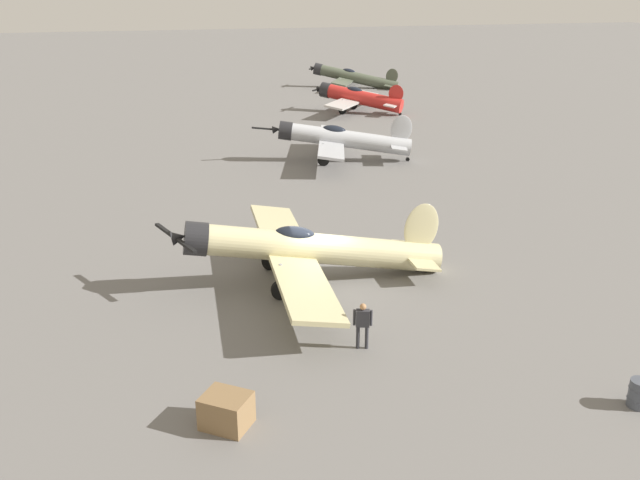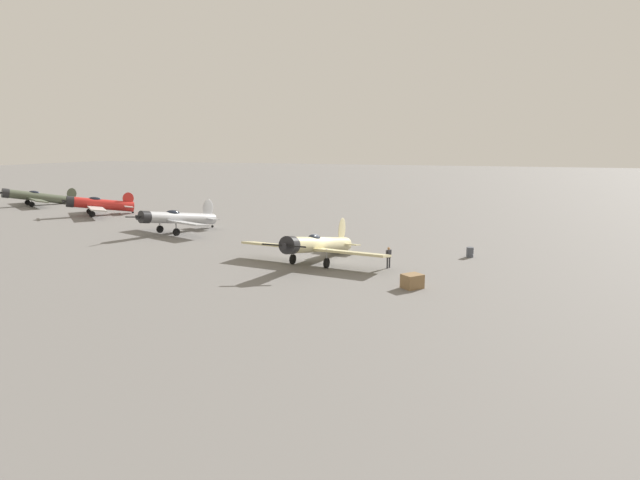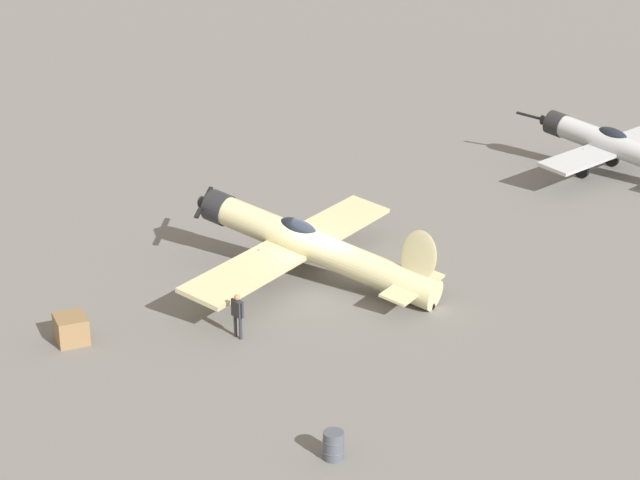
{
  "view_description": "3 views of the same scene",
  "coord_description": "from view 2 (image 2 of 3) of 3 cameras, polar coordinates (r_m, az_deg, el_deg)",
  "views": [
    {
      "loc": [
        -24.21,
        8.31,
        11.38
      ],
      "look_at": [
        0.0,
        0.0,
        1.8
      ],
      "focal_mm": 37.27,
      "sensor_mm": 36.0,
      "label": 1
    },
    {
      "loc": [
        -14.24,
        40.42,
        9.63
      ],
      "look_at": [
        0.0,
        0.0,
        1.8
      ],
      "focal_mm": 29.71,
      "sensor_mm": 36.0,
      "label": 2
    },
    {
      "loc": [
        -35.61,
        -16.58,
        16.72
      ],
      "look_at": [
        0.0,
        0.0,
        1.8
      ],
      "focal_mm": 59.44,
      "sensor_mm": 36.0,
      "label": 3
    }
  ],
  "objects": [
    {
      "name": "ground_plane",
      "position": [
        43.92,
        -0.0,
        -2.31
      ],
      "size": [
        400.0,
        400.0,
        0.0
      ],
      "primitive_type": "plane",
      "color": "slate"
    },
    {
      "name": "airplane_foreground",
      "position": [
        43.15,
        -0.32,
        -0.55
      ],
      "size": [
        12.77,
        11.68,
        3.24
      ],
      "rotation": [
        0.0,
        0.0,
        7.73
      ],
      "color": "beige",
      "rests_on": "ground_plane"
    },
    {
      "name": "airplane_mid_apron",
      "position": [
        59.68,
        -15.2,
        2.28
      ],
      "size": [
        10.55,
        10.96,
        3.39
      ],
      "rotation": [
        0.0,
        0.0,
        7.5
      ],
      "color": "#B7BABF",
      "rests_on": "ground_plane"
    },
    {
      "name": "airplane_far_line",
      "position": [
        78.09,
        -22.8,
        3.57
      ],
      "size": [
        9.36,
        9.02,
        3.03
      ],
      "rotation": [
        0.0,
        0.0,
        7.13
      ],
      "color": "red",
      "rests_on": "ground_plane"
    },
    {
      "name": "airplane_outer_stand",
      "position": [
        94.87,
        -28.05,
        4.09
      ],
      "size": [
        11.22,
        10.73,
        3.41
      ],
      "rotation": [
        0.0,
        0.0,
        7.31
      ],
      "color": "#4C5442",
      "rests_on": "ground_plane"
    },
    {
      "name": "ground_crew_mechanic",
      "position": [
        41.69,
        7.4,
        -1.66
      ],
      "size": [
        0.38,
        0.61,
        1.68
      ],
      "rotation": [
        0.0,
        0.0,
        5.9
      ],
      "color": "#2D2D33",
      "rests_on": "ground_plane"
    },
    {
      "name": "equipment_crate",
      "position": [
        36.33,
        9.91,
        -4.39
      ],
      "size": [
        1.64,
        1.66,
        0.96
      ],
      "rotation": [
        0.0,
        0.0,
        4.0
      ],
      "color": "olive",
      "rests_on": "ground_plane"
    },
    {
      "name": "fuel_drum",
      "position": [
        47.23,
        15.85,
        -1.27
      ],
      "size": [
        0.64,
        0.64,
        0.86
      ],
      "color": "#474C56",
      "rests_on": "ground_plane"
    }
  ]
}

